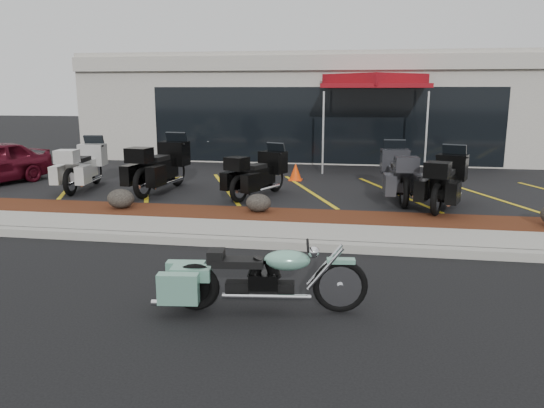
% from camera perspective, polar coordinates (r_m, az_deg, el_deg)
% --- Properties ---
extents(ground, '(90.00, 90.00, 0.00)m').
position_cam_1_polar(ground, '(8.41, 0.13, -6.55)').
color(ground, black).
rests_on(ground, ground).
extents(curb, '(24.00, 0.25, 0.15)m').
position_cam_1_polar(curb, '(9.23, 1.03, -4.34)').
color(curb, gray).
rests_on(curb, ground).
extents(sidewalk, '(24.00, 1.20, 0.15)m').
position_cam_1_polar(sidewalk, '(9.90, 1.62, -3.20)').
color(sidewalk, gray).
rests_on(sidewalk, ground).
extents(mulch_bed, '(24.00, 1.20, 0.16)m').
position_cam_1_polar(mulch_bed, '(11.05, 2.47, -1.55)').
color(mulch_bed, '#3E1B0E').
rests_on(mulch_bed, ground).
extents(upper_lot, '(26.00, 9.60, 0.15)m').
position_cam_1_polar(upper_lot, '(16.32, 4.76, 2.87)').
color(upper_lot, black).
rests_on(upper_lot, ground).
extents(dealership_building, '(18.00, 8.16, 4.00)m').
position_cam_1_polar(dealership_building, '(22.38, 6.19, 10.32)').
color(dealership_building, '#A19C91').
rests_on(dealership_building, ground).
extents(boulder_left, '(0.60, 0.50, 0.42)m').
position_cam_1_polar(boulder_left, '(12.06, -15.96, 0.57)').
color(boulder_left, black).
rests_on(boulder_left, mulch_bed).
extents(boulder_mid, '(0.54, 0.45, 0.38)m').
position_cam_1_polar(boulder_mid, '(11.26, -1.47, 0.13)').
color(boulder_mid, black).
rests_on(boulder_mid, mulch_bed).
extents(hero_cruiser, '(2.60, 0.94, 0.90)m').
position_cam_1_polar(hero_cruiser, '(6.58, 7.37, -7.94)').
color(hero_cruiser, '#68A28B').
rests_on(hero_cruiser, ground).
extents(touring_white, '(1.15, 2.40, 1.35)m').
position_cam_1_polar(touring_white, '(15.38, -18.51, 4.54)').
color(touring_white, '#BBBBB6').
rests_on(touring_white, upper_lot).
extents(touring_black_front, '(1.27, 2.61, 1.46)m').
position_cam_1_polar(touring_black_front, '(14.50, -10.20, 4.77)').
color(touring_black_front, black).
rests_on(touring_black_front, upper_lot).
extents(touring_black_mid, '(1.62, 2.32, 1.26)m').
position_cam_1_polar(touring_black_mid, '(13.44, 0.39, 3.97)').
color(touring_black_mid, black).
rests_on(touring_black_mid, upper_lot).
extents(touring_grey, '(1.10, 2.41, 1.36)m').
position_cam_1_polar(touring_grey, '(13.52, 12.92, 3.92)').
color(touring_grey, '#2B2B2F').
rests_on(touring_grey, upper_lot).
extents(touring_black_rear, '(1.59, 2.46, 1.34)m').
position_cam_1_polar(touring_black_rear, '(12.96, 18.85, 3.17)').
color(touring_black_rear, black).
rests_on(touring_black_rear, upper_lot).
extents(traffic_cone, '(0.42, 0.42, 0.50)m').
position_cam_1_polar(traffic_cone, '(15.29, 2.55, 3.50)').
color(traffic_cone, '#F14008').
rests_on(traffic_cone, upper_lot).
extents(popup_canopy, '(3.54, 3.54, 3.06)m').
position_cam_1_polar(popup_canopy, '(17.88, 11.00, 12.68)').
color(popup_canopy, silver).
rests_on(popup_canopy, upper_lot).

